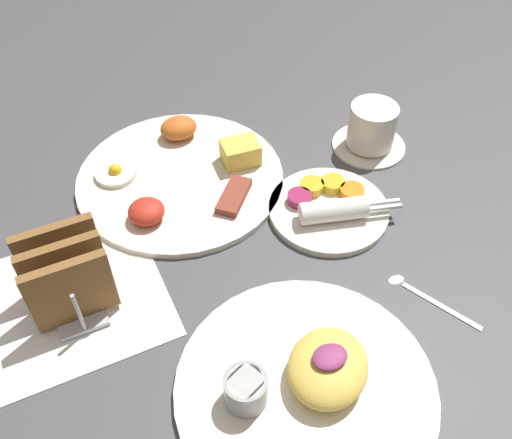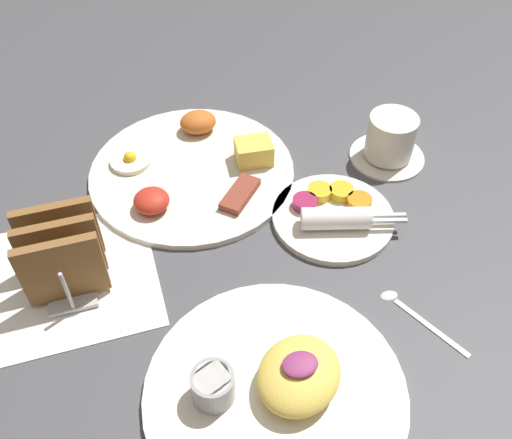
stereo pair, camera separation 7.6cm
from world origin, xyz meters
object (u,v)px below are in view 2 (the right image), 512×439
object	(u,v)px
plate_breakfast	(194,168)
coffee_cup	(390,140)
plate_condiments	(333,215)
plate_foreground	(277,387)
toast_rack	(62,254)

from	to	relation	value
plate_breakfast	coffee_cup	bearing A→B (deg)	-10.43
plate_condiments	plate_breakfast	bearing A→B (deg)	136.65
plate_condiments	plate_foreground	distance (m)	0.28
toast_rack	coffee_cup	world-z (taller)	toast_rack
toast_rack	coffee_cup	distance (m)	0.52
plate_condiments	plate_foreground	world-z (taller)	plate_foreground
plate_condiments	toast_rack	world-z (taller)	toast_rack
plate_breakfast	plate_foreground	bearing A→B (deg)	-89.14
plate_condiments	plate_foreground	xyz separation A→B (m)	(-0.16, -0.23, 0.00)
plate_foreground	coffee_cup	distance (m)	0.45
plate_condiments	toast_rack	distance (m)	0.37
plate_breakfast	toast_rack	bearing A→B (deg)	-142.06
coffee_cup	plate_breakfast	bearing A→B (deg)	169.57
plate_condiments	coffee_cup	size ratio (longest dim) A/B	1.49
plate_condiments	toast_rack	bearing A→B (deg)	179.61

